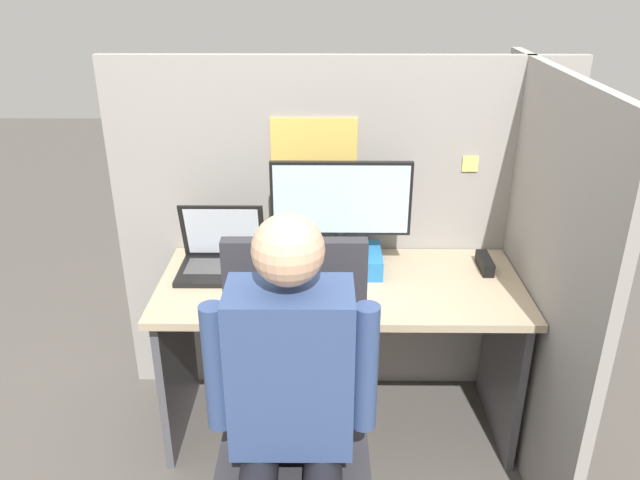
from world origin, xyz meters
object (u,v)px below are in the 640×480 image
carrot_toy (331,299)px  office_chair (295,420)px  monitor (340,203)px  stapler (485,263)px  laptop (222,258)px  person (290,406)px  paper_box (339,260)px

carrot_toy → office_chair: 0.49m
monitor → stapler: bearing=0.0°
laptop → person: (0.32, -0.89, -0.01)m
paper_box → monitor: bearing=90.0°
paper_box → stapler: (0.59, 0.00, -0.01)m
paper_box → laptop: bearing=-178.5°
person → paper_box: bearing=80.5°
paper_box → stapler: size_ratio=2.11×
office_chair → paper_box: bearing=78.5°
laptop → stapler: size_ratio=2.15×
paper_box → person: size_ratio=0.26×
stapler → laptop: bearing=-179.1°
paper_box → office_chair: 0.77m
monitor → carrot_toy: monitor is taller
stapler → carrot_toy: bearing=-154.8°
office_chair → person: bearing=-90.4°
paper_box → carrot_toy: 0.29m
paper_box → stapler: bearing=0.3°
paper_box → carrot_toy: size_ratio=2.45×
laptop → carrot_toy: size_ratio=2.49×
laptop → office_chair: office_chair is taller
person → office_chair: bearing=89.6°
monitor → laptop: size_ratio=1.62×
laptop → stapler: 1.06m
stapler → carrot_toy: stapler is taller
paper_box → office_chair: office_chair is taller
office_chair → person: person is taller
carrot_toy → office_chair: office_chair is taller
office_chair → monitor: bearing=78.6°
paper_box → laptop: size_ratio=0.98×
laptop → carrot_toy: laptop is taller
stapler → office_chair: (-0.74, -0.73, -0.18)m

